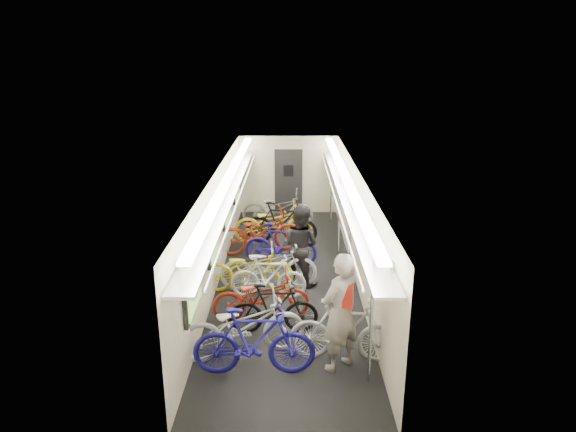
{
  "coord_description": "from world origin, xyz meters",
  "views": [
    {
      "loc": [
        0.08,
        -10.44,
        4.74
      ],
      "look_at": [
        0.01,
        0.93,
        1.15
      ],
      "focal_mm": 32.0,
      "sensor_mm": 36.0,
      "label": 1
    }
  ],
  "objects_px": {
    "passenger_mid": "(300,245)",
    "backpack": "(344,295)",
    "bicycle_1": "(254,341)",
    "bicycle_0": "(243,326)",
    "passenger_near": "(340,312)"
  },
  "relations": [
    {
      "from": "passenger_near",
      "to": "backpack",
      "type": "height_order",
      "value": "passenger_near"
    },
    {
      "from": "passenger_mid",
      "to": "bicycle_1",
      "type": "bearing_deg",
      "value": 106.22
    },
    {
      "from": "bicycle_1",
      "to": "bicycle_0",
      "type": "bearing_deg",
      "value": 22.26
    },
    {
      "from": "bicycle_1",
      "to": "backpack",
      "type": "bearing_deg",
      "value": -84.76
    },
    {
      "from": "bicycle_1",
      "to": "backpack",
      "type": "relative_size",
      "value": 4.96
    },
    {
      "from": "bicycle_0",
      "to": "passenger_mid",
      "type": "bearing_deg",
      "value": -34.48
    },
    {
      "from": "passenger_near",
      "to": "passenger_mid",
      "type": "xyz_separation_m",
      "value": [
        -0.57,
        3.14,
        -0.1
      ]
    },
    {
      "from": "bicycle_1",
      "to": "backpack",
      "type": "distance_m",
      "value": 1.54
    },
    {
      "from": "passenger_mid",
      "to": "backpack",
      "type": "distance_m",
      "value": 3.27
    },
    {
      "from": "backpack",
      "to": "passenger_mid",
      "type": "bearing_deg",
      "value": 110.61
    },
    {
      "from": "bicycle_0",
      "to": "bicycle_1",
      "type": "bearing_deg",
      "value": -172.44
    },
    {
      "from": "passenger_mid",
      "to": "backpack",
      "type": "xyz_separation_m",
      "value": [
        0.61,
        -3.18,
        0.41
      ]
    },
    {
      "from": "bicycle_0",
      "to": "backpack",
      "type": "xyz_separation_m",
      "value": [
        1.58,
        -0.37,
        0.74
      ]
    },
    {
      "from": "passenger_near",
      "to": "backpack",
      "type": "relative_size",
      "value": 5.09
    },
    {
      "from": "bicycle_0",
      "to": "bicycle_1",
      "type": "xyz_separation_m",
      "value": [
        0.22,
        -0.51,
        0.02
      ]
    }
  ]
}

